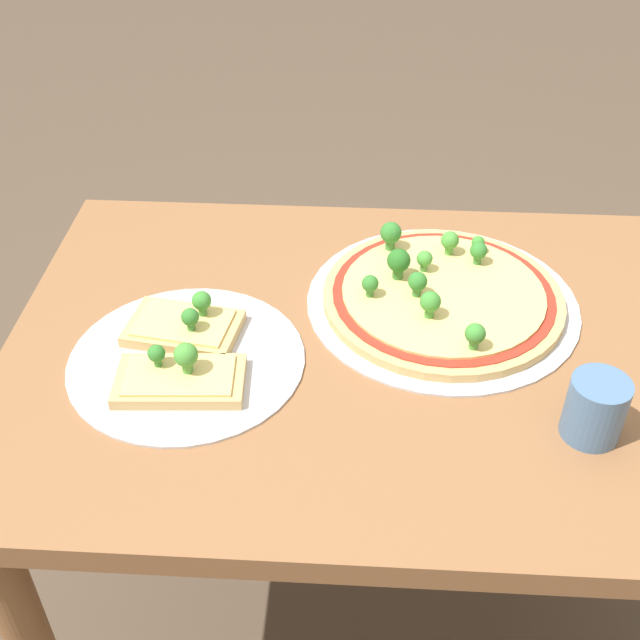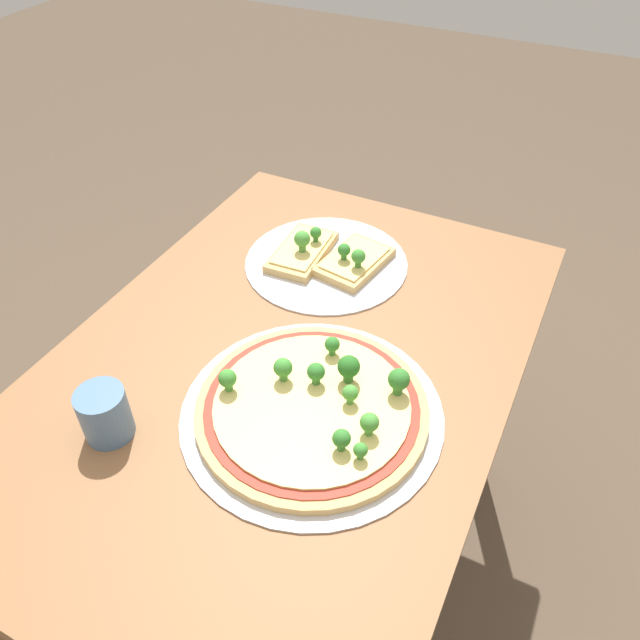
# 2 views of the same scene
# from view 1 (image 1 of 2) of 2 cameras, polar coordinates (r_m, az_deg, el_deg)

# --- Properties ---
(ground_plane) EXTENTS (8.00, 8.00, 0.00)m
(ground_plane) POSITION_cam_1_polar(r_m,az_deg,el_deg) (1.65, 3.29, -20.41)
(ground_plane) COLOR brown
(dining_table) EXTENTS (1.05, 0.72, 0.70)m
(dining_table) POSITION_cam_1_polar(r_m,az_deg,el_deg) (1.18, 4.32, -5.61)
(dining_table) COLOR brown
(dining_table) RESTS_ON ground_plane
(pizza_tray_whole) EXTENTS (0.40, 0.40, 0.07)m
(pizza_tray_whole) POSITION_cam_1_polar(r_m,az_deg,el_deg) (1.18, 8.61, 1.74)
(pizza_tray_whole) COLOR silver
(pizza_tray_whole) RESTS_ON dining_table
(pizza_tray_slice) EXTENTS (0.32, 0.32, 0.07)m
(pizza_tray_slice) POSITION_cam_1_polar(r_m,az_deg,el_deg) (1.09, -9.63, -2.38)
(pizza_tray_slice) COLOR silver
(pizza_tray_slice) RESTS_ON dining_table
(drinking_cup) EXTENTS (0.07, 0.07, 0.08)m
(drinking_cup) POSITION_cam_1_polar(r_m,az_deg,el_deg) (1.01, 18.99, -5.97)
(drinking_cup) COLOR #4C7099
(drinking_cup) RESTS_ON dining_table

